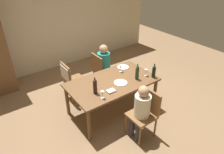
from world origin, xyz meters
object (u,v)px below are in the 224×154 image
(chair_near, at_px, (145,111))
(dinner_plate_guest_left, at_px, (123,67))
(wine_bottle_tall_green, at_px, (154,71))
(handbag, at_px, (89,88))
(chair_far_right, at_px, (101,69))
(chair_far_left, at_px, (70,77))
(person_man_bearded, at_px, (141,109))
(person_woman_host, at_px, (105,63))
(wine_bottle_dark_red, at_px, (137,72))
(wine_bottle_short_olive, at_px, (95,86))
(dining_table, at_px, (112,84))
(wine_glass_near_right, at_px, (121,67))
(dinner_plate_host, at_px, (121,83))
(wine_glass_near_left, at_px, (146,71))
(wine_glass_centre, at_px, (102,93))

(chair_near, xyz_separation_m, dinner_plate_guest_left, (0.47, 1.23, 0.21))
(wine_bottle_tall_green, distance_m, handbag, 1.71)
(chair_far_right, xyz_separation_m, chair_near, (-0.23, -1.79, 0.00))
(chair_far_left, xyz_separation_m, person_man_bearded, (0.50, -1.79, 0.04))
(person_woman_host, distance_m, wine_bottle_tall_green, 1.34)
(wine_bottle_dark_red, xyz_separation_m, wine_bottle_short_olive, (-0.96, 0.07, -0.00))
(dining_table, distance_m, wine_glass_near_right, 0.48)
(chair_near, distance_m, handbag, 1.84)
(dining_table, height_order, dinner_plate_host, dinner_plate_host)
(wine_glass_near_left, height_order, wine_glass_centre, same)
(chair_near, relative_size, wine_glass_near_right, 6.17)
(wine_glass_near_left, bearing_deg, wine_glass_centre, -173.87)
(person_man_bearded, distance_m, wine_glass_near_right, 1.20)
(dining_table, bearing_deg, wine_bottle_dark_red, -25.88)
(wine_glass_near_right, bearing_deg, chair_far_right, 96.12)
(chair_far_right, distance_m, wine_glass_near_right, 0.75)
(chair_near, height_order, wine_glass_near_right, chair_near)
(wine_bottle_tall_green, relative_size, wine_glass_centre, 2.07)
(dining_table, relative_size, wine_bottle_dark_red, 5.18)
(wine_bottle_short_olive, bearing_deg, wine_bottle_dark_red, -4.13)
(wine_glass_near_right, bearing_deg, wine_bottle_dark_red, -79.90)
(person_man_bearded, height_order, wine_glass_near_left, person_man_bearded)
(handbag, bearing_deg, chair_far_right, 0.00)
(chair_far_left, height_order, handbag, chair_far_left)
(wine_glass_centre, height_order, dinner_plate_guest_left, wine_glass_centre)
(wine_bottle_dark_red, bearing_deg, dinner_plate_guest_left, 80.99)
(wine_glass_centre, bearing_deg, handbag, 71.54)
(person_man_bearded, bearing_deg, wine_bottle_short_olive, 32.30)
(chair_far_right, relative_size, person_man_bearded, 0.85)
(wine_bottle_tall_green, bearing_deg, wine_glass_near_left, 122.50)
(chair_far_left, xyz_separation_m, handbag, (0.47, 0.00, -0.48))
(person_man_bearded, distance_m, dinner_plate_guest_left, 1.37)
(person_woman_host, distance_m, dinner_plate_host, 1.10)
(handbag, bearing_deg, wine_glass_near_right, -57.15)
(chair_far_right, height_order, wine_bottle_tall_green, wine_bottle_tall_green)
(chair_near, bearing_deg, handbag, 4.44)
(person_man_bearded, relative_size, wine_bottle_dark_red, 3.15)
(chair_far_right, height_order, wine_glass_near_right, chair_far_right)
(wine_bottle_short_olive, height_order, dinner_plate_host, wine_bottle_short_olive)
(dining_table, relative_size, dinner_plate_host, 6.67)
(dinner_plate_host, distance_m, dinner_plate_guest_left, 0.67)
(wine_bottle_tall_green, height_order, handbag, wine_bottle_tall_green)
(wine_bottle_short_olive, relative_size, dinner_plate_guest_left, 1.27)
(wine_bottle_tall_green, bearing_deg, person_man_bearded, -147.55)
(chair_far_left, bearing_deg, wine_glass_near_right, 53.32)
(person_man_bearded, relative_size, wine_glass_near_left, 7.29)
(wine_bottle_dark_red, distance_m, dinner_plate_guest_left, 0.59)
(dining_table, xyz_separation_m, dinner_plate_host, (0.10, -0.16, 0.08))
(wine_bottle_short_olive, bearing_deg, wine_glass_near_right, 22.90)
(wine_bottle_short_olive, bearing_deg, chair_far_left, 91.81)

